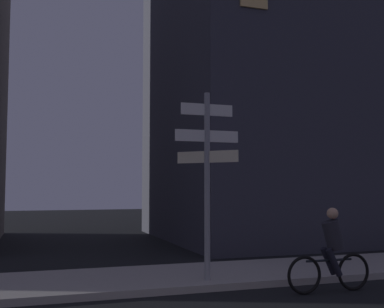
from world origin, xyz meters
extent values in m
cube|color=#9E9991|center=(0.00, 5.84, 0.07)|extent=(40.00, 2.63, 0.14)
cylinder|color=gray|center=(1.38, 4.97, 2.05)|extent=(0.12, 0.12, 3.81)
cube|color=white|center=(1.38, 4.97, 3.60)|extent=(1.12, 0.03, 0.24)
cube|color=white|center=(1.38, 4.97, 3.06)|extent=(1.37, 0.03, 0.24)
cube|color=beige|center=(1.38, 4.97, 2.63)|extent=(0.98, 0.98, 0.24)
torus|color=black|center=(2.88, 3.78, 0.36)|extent=(0.72, 0.06, 0.72)
torus|color=black|center=(3.98, 3.79, 0.36)|extent=(0.72, 0.06, 0.72)
cylinder|color=black|center=(3.43, 3.78, 0.61)|extent=(1.00, 0.05, 0.04)
cylinder|color=#26262D|center=(3.53, 3.78, 1.08)|extent=(0.45, 0.32, 0.61)
sphere|color=tan|center=(3.53, 3.78, 1.50)|extent=(0.22, 0.22, 0.22)
cylinder|color=black|center=(3.48, 3.69, 0.58)|extent=(0.34, 0.12, 0.55)
cylinder|color=black|center=(3.48, 3.87, 0.58)|extent=(0.34, 0.12, 0.55)
camera|label=1|loc=(-1.95, -4.04, 1.99)|focal=43.99mm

